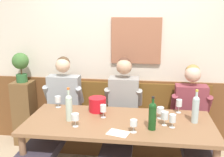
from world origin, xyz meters
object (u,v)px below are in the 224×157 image
at_px(dining_table, 119,128).
at_px(wine_glass_near_bucket, 173,119).
at_px(wall_bench, 124,131).
at_px(potted_plant, 21,64).
at_px(wine_glass_center_rear, 103,109).
at_px(person_right_seat, 194,125).
at_px(wine_glass_mid_left, 160,111).
at_px(person_center_right_seat, 56,116).
at_px(wine_glass_mid_right, 58,100).
at_px(wine_glass_left_end, 179,103).
at_px(wine_glass_right_end, 134,124).
at_px(ice_bucket, 97,104).
at_px(wine_glass_by_bottle, 165,116).
at_px(person_center_left_seat, 121,117).
at_px(wine_bottle_amber_mid, 152,115).
at_px(wine_bottle_clear_water, 69,107).
at_px(wine_bottle_green_tall, 196,108).
at_px(wine_glass_center_front, 75,117).

xyz_separation_m(dining_table, wine_glass_near_bucket, (0.56, -0.09, 0.17)).
relative_size(wall_bench, potted_plant, 5.61).
bearing_deg(wall_bench, wine_glass_center_rear, -105.92).
height_order(wall_bench, dining_table, wall_bench).
distance_m(person_right_seat, wine_glass_mid_left, 0.51).
height_order(person_center_right_seat, wine_glass_mid_right, person_center_right_seat).
distance_m(person_center_right_seat, wine_glass_left_end, 1.54).
bearing_deg(wall_bench, potted_plant, 178.66).
bearing_deg(person_center_right_seat, wine_glass_right_end, -30.27).
relative_size(wine_glass_mid_left, wine_glass_mid_right, 0.90).
height_order(wine_glass_mid_left, wine_glass_mid_right, wine_glass_mid_right).
distance_m(ice_bucket, wine_glass_by_bottle, 0.84).
xyz_separation_m(dining_table, person_center_right_seat, (-0.84, 0.34, -0.05)).
height_order(wine_glass_right_end, potted_plant, potted_plant).
height_order(person_center_right_seat, ice_bucket, person_center_right_seat).
relative_size(wall_bench, ice_bucket, 11.34).
bearing_deg(person_center_left_seat, wine_glass_right_end, -73.63).
distance_m(wine_bottle_amber_mid, wine_glass_center_rear, 0.60).
relative_size(person_center_right_seat, ice_bucket, 6.47).
xyz_separation_m(wine_bottle_amber_mid, wine_glass_center_rear, (-0.54, 0.24, -0.05)).
relative_size(person_center_right_seat, wine_bottle_amber_mid, 3.81).
bearing_deg(wine_glass_mid_left, person_center_right_seat, 171.51).
bearing_deg(wine_glass_center_rear, potted_plant, 151.81).
height_order(dining_table, wine_glass_near_bucket, wine_glass_near_bucket).
bearing_deg(wine_glass_near_bucket, wine_bottle_clear_water, 177.84).
distance_m(dining_table, person_center_left_seat, 0.38).
xyz_separation_m(wine_bottle_amber_mid, wine_glass_left_end, (0.32, 0.51, -0.04)).
relative_size(wine_glass_left_end, wine_glass_by_bottle, 1.07).
xyz_separation_m(wine_bottle_green_tall, wine_glass_center_rear, (-1.00, 0.01, -0.06)).
xyz_separation_m(wine_bottle_amber_mid, wine_glass_mid_left, (0.10, 0.31, -0.07)).
xyz_separation_m(wine_glass_center_rear, wine_glass_by_bottle, (0.67, -0.12, 0.00)).
bearing_deg(dining_table, person_center_right_seat, 158.03).
bearing_deg(person_right_seat, wine_glass_by_bottle, -135.28).
bearing_deg(ice_bucket, wine_glass_center_front, -107.62).
relative_size(wine_glass_right_end, wine_glass_center_rear, 0.88).
height_order(wall_bench, wine_glass_mid_right, wall_bench).
distance_m(wine_glass_right_end, potted_plant, 1.97).
bearing_deg(wine_glass_left_end, wine_glass_near_bucket, -104.11).
xyz_separation_m(wine_glass_by_bottle, wine_glass_near_bucket, (0.08, -0.05, -0.01)).
relative_size(person_center_right_seat, wine_glass_center_rear, 8.89).
xyz_separation_m(wine_glass_center_front, potted_plant, (-1.04, 0.97, 0.34)).
bearing_deg(wine_bottle_green_tall, dining_table, -174.56).
bearing_deg(wine_glass_near_bucket, wine_bottle_green_tall, 33.73).
distance_m(wine_bottle_amber_mid, wine_glass_right_end, 0.21).
height_order(person_center_right_seat, wine_glass_center_rear, person_center_right_seat).
bearing_deg(wine_glass_mid_right, wine_glass_mid_left, -8.58).
distance_m(wine_glass_mid_right, potted_plant, 0.87).
relative_size(person_center_left_seat, ice_bucket, 6.54).
distance_m(wine_glass_center_front, wine_glass_by_bottle, 0.94).
bearing_deg(wine_bottle_green_tall, person_center_right_seat, 171.02).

